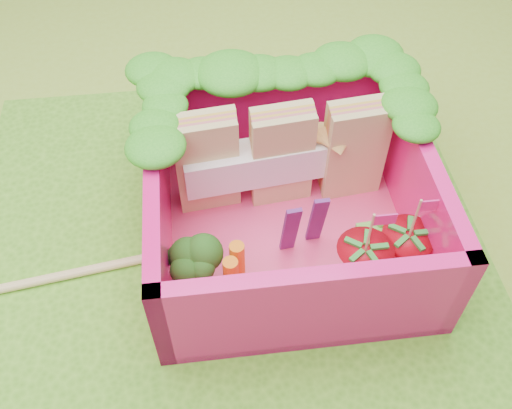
{
  "coord_description": "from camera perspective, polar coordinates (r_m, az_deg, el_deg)",
  "views": [
    {
      "loc": [
        -0.05,
        -1.71,
        2.36
      ],
      "look_at": [
        0.16,
        0.04,
        0.28
      ],
      "focal_mm": 40.0,
      "sensor_mm": 36.0,
      "label": 1
    }
  ],
  "objects": [
    {
      "name": "broccoli",
      "position": [
        2.55,
        -6.0,
        -5.51
      ],
      "size": [
        0.31,
        0.31,
        0.27
      ],
      "color": "#599347",
      "rests_on": "bento_floor"
    },
    {
      "name": "carrot_sticks",
      "position": [
        2.59,
        -2.18,
        -6.55
      ],
      "size": [
        0.11,
        0.14,
        0.26
      ],
      "color": "orange",
      "rests_on": "bento_floor"
    },
    {
      "name": "lettuce_ruffle",
      "position": [
        2.84,
        2.03,
        12.43
      ],
      "size": [
        1.43,
        0.83,
        0.11
      ],
      "color": "#29981B",
      "rests_on": "bento_box"
    },
    {
      "name": "strawberry_left",
      "position": [
        2.64,
        10.53,
        -5.96
      ],
      "size": [
        0.25,
        0.25,
        0.49
      ],
      "color": "red",
      "rests_on": "bento_floor"
    },
    {
      "name": "strawberry_right",
      "position": [
        2.74,
        14.63,
        -4.44
      ],
      "size": [
        0.25,
        0.25,
        0.49
      ],
      "color": "red",
      "rests_on": "bento_floor"
    },
    {
      "name": "chopsticks",
      "position": [
        2.93,
        -20.77,
        -7.12
      ],
      "size": [
        2.34,
        0.38,
        0.04
      ],
      "color": "#DFC77A",
      "rests_on": "placemat"
    },
    {
      "name": "bento_box",
      "position": [
        2.72,
        3.29,
        0.64
      ],
      "size": [
        1.3,
        1.3,
        0.55
      ],
      "color": "#FF157B",
      "rests_on": "placemat"
    },
    {
      "name": "bento_floor",
      "position": [
        2.92,
        3.08,
        -2.58
      ],
      "size": [
        1.3,
        1.3,
        0.05
      ],
      "primitive_type": "cube",
      "color": "#F13D76",
      "rests_on": "placemat"
    },
    {
      "name": "purple_wedges",
      "position": [
        2.67,
        4.8,
        -2.04
      ],
      "size": [
        0.21,
        0.07,
        0.38
      ],
      "color": "#551B5E",
      "rests_on": "bento_floor"
    },
    {
      "name": "ground",
      "position": [
        2.91,
        -2.99,
        -4.44
      ],
      "size": [
        14.0,
        14.0,
        0.0
      ],
      "primitive_type": "plane",
      "color": "#92B432",
      "rests_on": "ground"
    },
    {
      "name": "snap_peas",
      "position": [
        2.82,
        11.96,
        -5.04
      ],
      "size": [
        0.61,
        0.48,
        0.05
      ],
      "color": "#54B93A",
      "rests_on": "bento_floor"
    },
    {
      "name": "placemat",
      "position": [
        2.9,
        -3.0,
        -4.27
      ],
      "size": [
        2.6,
        2.6,
        0.03
      ],
      "primitive_type": "cube",
      "color": "#539D23",
      "rests_on": "ground"
    },
    {
      "name": "sandwich_stack",
      "position": [
        2.86,
        2.69,
        4.91
      ],
      "size": [
        1.06,
        0.27,
        0.55
      ],
      "color": "tan",
      "rests_on": "bento_floor"
    }
  ]
}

